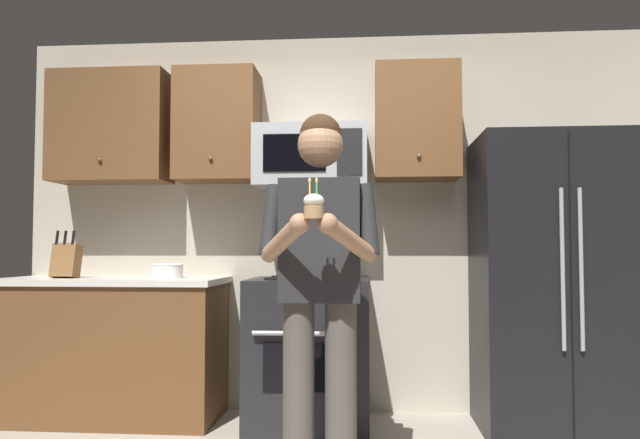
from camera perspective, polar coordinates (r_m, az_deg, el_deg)
wall_back at (r=4.31m, az=1.52°, el=-0.23°), size 4.40×0.10×2.60m
oven_range at (r=3.98m, az=-0.98°, el=-12.12°), size 0.76×0.70×0.93m
microwave at (r=4.10m, az=-0.80°, el=5.81°), size 0.74×0.41×0.40m
refrigerator at (r=4.04m, az=20.78°, el=-5.55°), size 0.90×0.75×1.80m
cabinet_row_upper at (r=4.28m, az=-8.51°, el=8.59°), size 2.78×0.36×0.76m
counter_left at (r=4.33m, az=-18.69°, el=-11.22°), size 1.44×0.66×0.92m
knife_block at (r=4.37m, az=-22.52°, el=-3.55°), size 0.16×0.15×0.32m
bowl_large_white at (r=4.13m, az=-13.96°, el=-4.62°), size 0.20×0.20×0.09m
person at (r=2.92m, az=-0.05°, el=-5.00°), size 0.60×0.48×1.76m
cupcake at (r=2.59m, az=-0.64°, el=1.30°), size 0.09×0.09×0.17m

